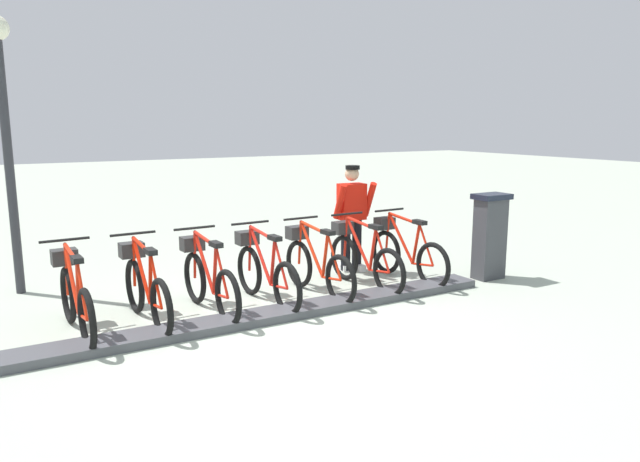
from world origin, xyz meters
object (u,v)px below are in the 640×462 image
object	(u,v)px
bike_docked_2	(316,264)
bike_docked_5	(145,287)
bike_docked_3	(264,271)
bike_docked_6	(75,297)
bike_docked_0	(405,251)
bike_docked_1	(362,257)
payment_kiosk	(490,235)
lamp_post	(4,114)
worker_near_rack	(352,214)
bike_docked_4	(208,278)

from	to	relation	value
bike_docked_2	bike_docked_5	xyz separation A→B (m)	(0.00, 2.29, 0.00)
bike_docked_3	bike_docked_6	xyz separation A→B (m)	(0.00, 2.29, 0.00)
bike_docked_3	bike_docked_5	bearing A→B (deg)	90.00
bike_docked_2	bike_docked_0	bearing A→B (deg)	-90.00
bike_docked_5	bike_docked_6	world-z (taller)	same
bike_docked_1	bike_docked_5	size ratio (longest dim) A/B	1.00
bike_docked_0	bike_docked_6	bearing A→B (deg)	90.00
payment_kiosk	lamp_post	distance (m)	6.92
bike_docked_0	bike_docked_2	world-z (taller)	same
bike_docked_1	worker_near_rack	world-z (taller)	worker_near_rack
bike_docked_3	bike_docked_4	distance (m)	0.76
bike_docked_0	bike_docked_6	world-z (taller)	same
payment_kiosk	bike_docked_4	bearing A→B (deg)	82.21
bike_docked_3	bike_docked_1	bearing A→B (deg)	-90.00
bike_docked_0	bike_docked_4	world-z (taller)	same
bike_docked_6	payment_kiosk	bearing A→B (deg)	-95.72
bike_docked_6	worker_near_rack	distance (m)	4.30
bike_docked_0	bike_docked_3	bearing A→B (deg)	90.00
bike_docked_6	bike_docked_5	bearing A→B (deg)	-90.00
worker_near_rack	lamp_post	size ratio (longest dim) A/B	0.45
payment_kiosk	bike_docked_2	distance (m)	2.72
payment_kiosk	bike_docked_2	bearing A→B (deg)	77.84
bike_docked_1	bike_docked_2	bearing A→B (deg)	90.00
bike_docked_1	bike_docked_6	bearing A→B (deg)	90.00
payment_kiosk	bike_docked_6	xyz separation A→B (m)	(0.57, 5.71, -0.24)
bike_docked_3	bike_docked_4	bearing A→B (deg)	90.00
bike_docked_2	payment_kiosk	bearing A→B (deg)	-102.16
payment_kiosk	worker_near_rack	distance (m)	2.09
bike_docked_3	lamp_post	size ratio (longest dim) A/B	0.47
bike_docked_4	bike_docked_6	bearing A→B (deg)	90.00
bike_docked_0	worker_near_rack	bearing A→B (deg)	25.02
worker_near_rack	bike_docked_0	bearing A→B (deg)	-154.98
bike_docked_1	bike_docked_0	bearing A→B (deg)	-90.00
bike_docked_4	worker_near_rack	size ratio (longest dim) A/B	1.04
bike_docked_1	lamp_post	world-z (taller)	lamp_post
bike_docked_2	bike_docked_5	size ratio (longest dim) A/B	1.00
bike_docked_1	worker_near_rack	bearing A→B (deg)	-23.47
bike_docked_6	bike_docked_2	bearing A→B (deg)	-90.00
bike_docked_5	lamp_post	world-z (taller)	lamp_post
bike_docked_0	bike_docked_2	distance (m)	1.53
lamp_post	payment_kiosk	bearing A→B (deg)	-113.53
worker_near_rack	lamp_post	world-z (taller)	lamp_post
payment_kiosk	bike_docked_4	size ratio (longest dim) A/B	0.74
bike_docked_0	bike_docked_6	size ratio (longest dim) A/B	1.00
bike_docked_1	bike_docked_3	bearing A→B (deg)	90.00
worker_near_rack	bike_docked_5	bearing A→B (deg)	103.91
bike_docked_3	bike_docked_6	bearing A→B (deg)	90.00
bike_docked_1	bike_docked_6	size ratio (longest dim) A/B	1.00
bike_docked_3	bike_docked_4	xyz separation A→B (m)	(0.00, 0.76, 0.00)
bike_docked_2	bike_docked_3	world-z (taller)	same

